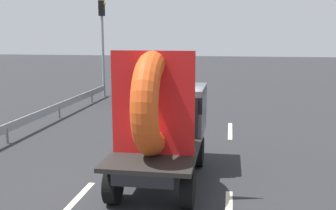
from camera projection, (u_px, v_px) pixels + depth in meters
ground_plane at (149, 178)px, 10.37m from camera, size 120.00×120.00×0.00m
flatbed_truck at (164, 116)px, 10.22m from camera, size 2.02×4.63×3.44m
distant_sedan at (140, 88)px, 22.50m from camera, size 1.79×4.17×1.36m
traffic_light at (103, 35)px, 23.42m from camera, size 0.42×0.36×5.80m
guardrail at (36, 116)px, 15.60m from camera, size 0.10×16.94×0.71m
lane_dash_left_near at (71, 205)px, 8.69m from camera, size 0.16×2.69×0.01m
lane_dash_left_far at (145, 126)px, 16.19m from camera, size 0.16×2.41×0.01m
lane_dash_right_far at (230, 131)px, 15.44m from camera, size 0.16×2.70×0.01m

